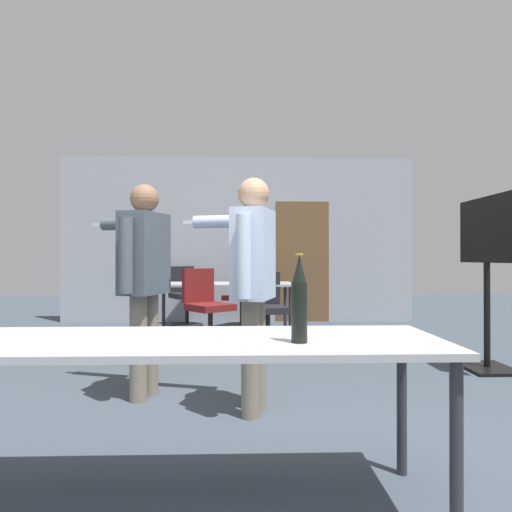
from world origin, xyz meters
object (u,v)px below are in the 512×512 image
object	(u,v)px
person_right_polo	(143,269)
office_chair_side_rolled	(266,311)
office_chair_far_left	(185,298)
person_left_plaid	(252,271)
beer_bottle	(299,300)
office_chair_far_right	(207,310)
office_chair_mid_tucked	(246,300)
tv_screen	(487,263)

from	to	relation	value
person_right_polo	office_chair_side_rolled	bearing A→B (deg)	-9.10
office_chair_far_left	office_chair_side_rolled	distance (m)	2.02
person_left_plaid	office_chair_far_left	size ratio (longest dim) A/B	1.73
office_chair_far_left	beer_bottle	bearing A→B (deg)	72.73
beer_bottle	person_left_plaid	bearing A→B (deg)	97.25
office_chair_far_left	beer_bottle	world-z (taller)	beer_bottle
person_right_polo	office_chair_far_right	world-z (taller)	person_right_polo
person_right_polo	beer_bottle	world-z (taller)	person_right_polo
office_chair_far_right	beer_bottle	distance (m)	3.77
person_left_plaid	beer_bottle	bearing A→B (deg)	-156.91
person_right_polo	office_chair_side_rolled	size ratio (longest dim) A/B	1.83
person_left_plaid	beer_bottle	world-z (taller)	person_left_plaid
office_chair_side_rolled	beer_bottle	distance (m)	3.90
person_left_plaid	office_chair_side_rolled	size ratio (longest dim) A/B	1.82
office_chair_mid_tucked	office_chair_side_rolled	distance (m)	1.48
beer_bottle	office_chair_side_rolled	bearing A→B (deg)	88.91
office_chair_far_right	office_chair_mid_tucked	xyz separation A→B (m)	(0.49, 1.64, -0.03)
office_chair_mid_tucked	office_chair_far_left	world-z (taller)	office_chair_far_left
office_chair_far_right	beer_bottle	size ratio (longest dim) A/B	2.60
office_chair_mid_tucked	office_chair_side_rolled	bearing A→B (deg)	-135.55
person_right_polo	beer_bottle	size ratio (longest dim) A/B	4.51
office_chair_mid_tucked	office_chair_side_rolled	world-z (taller)	office_chair_mid_tucked
tv_screen	office_chair_side_rolled	size ratio (longest dim) A/B	1.86
person_left_plaid	office_chair_far_left	world-z (taller)	person_left_plaid
person_left_plaid	office_chair_mid_tucked	xyz separation A→B (m)	(-0.01, 4.02, -0.57)
office_chair_far_right	office_chair_far_left	distance (m)	1.86
office_chair_far_left	person_left_plaid	bearing A→B (deg)	74.14
office_chair_mid_tucked	office_chair_side_rolled	size ratio (longest dim) A/B	1.02
office_chair_far_left	person_right_polo	bearing A→B (deg)	63.06
person_right_polo	office_chair_far_left	bearing A→B (deg)	19.43
person_right_polo	office_chair_side_rolled	xyz separation A→B (m)	(1.08, 2.17, -0.58)
person_left_plaid	beer_bottle	xyz separation A→B (m)	(0.17, -1.31, -0.08)
office_chair_far_left	office_chair_mid_tucked	bearing A→B (deg)	142.04
tv_screen	office_chair_mid_tucked	size ratio (longest dim) A/B	1.83
office_chair_far_right	office_chair_far_left	bearing A→B (deg)	-113.92
tv_screen	beer_bottle	bearing A→B (deg)	-40.77
person_right_polo	person_left_plaid	distance (m)	0.92
tv_screen	office_chair_far_left	size ratio (longest dim) A/B	1.77
person_left_plaid	office_chair_far_right	distance (m)	2.48
person_right_polo	office_chair_far_left	size ratio (longest dim) A/B	1.75
tv_screen	person_right_polo	distance (m)	3.25
person_right_polo	office_chair_mid_tucked	bearing A→B (deg)	4.46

